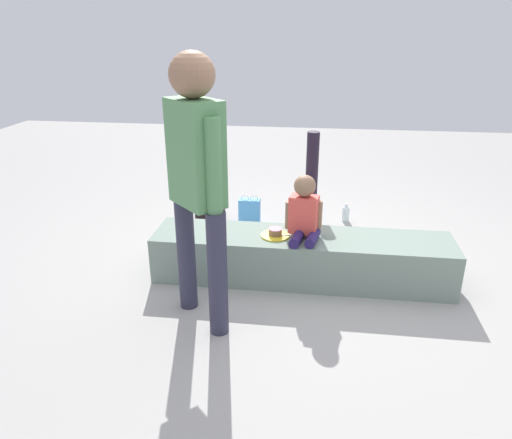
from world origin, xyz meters
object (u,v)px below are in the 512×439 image
object	(u,v)px
child_seated	(304,211)
cake_box_white	(414,245)
handbag_black_leather	(210,210)
gift_bag	(250,212)
cake_plate	(275,234)
water_bottle_near_gift	(346,213)
adult_standing	(197,171)

from	to	relation	value
child_seated	cake_box_white	xyz separation A→B (m)	(0.96, 0.65, -0.52)
cake_box_white	handbag_black_leather	world-z (taller)	handbag_black_leather
gift_bag	handbag_black_leather	xyz separation A→B (m)	(-0.42, 0.09, -0.03)
child_seated	cake_plate	world-z (taller)	child_seated
cake_box_white	handbag_black_leather	bearing A→B (deg)	166.51
cake_plate	water_bottle_near_gift	bearing A→B (deg)	64.84
child_seated	gift_bag	distance (m)	1.24
child_seated	adult_standing	distance (m)	1.01
water_bottle_near_gift	cake_box_white	distance (m)	0.85
gift_bag	cake_box_white	distance (m)	1.57
child_seated	cake_box_white	size ratio (longest dim) A/B	1.74
cake_plate	gift_bag	size ratio (longest dim) A/B	0.70
child_seated	gift_bag	world-z (taller)	child_seated
gift_bag	water_bottle_near_gift	bearing A→B (deg)	15.15
child_seated	handbag_black_leather	distance (m)	1.55
adult_standing	handbag_black_leather	bearing A→B (deg)	101.13
cake_plate	gift_bag	world-z (taller)	cake_plate
adult_standing	cake_box_white	size ratio (longest dim) A/B	6.20
adult_standing	cake_plate	world-z (taller)	adult_standing
handbag_black_leather	water_bottle_near_gift	bearing A→B (deg)	6.80
cake_plate	adult_standing	bearing A→B (deg)	-124.92
child_seated	cake_box_white	world-z (taller)	child_seated
adult_standing	handbag_black_leather	distance (m)	1.99
cake_plate	water_bottle_near_gift	size ratio (longest dim) A/B	1.21
water_bottle_near_gift	child_seated	bearing A→B (deg)	-107.05
child_seated	adult_standing	bearing A→B (deg)	-135.82
child_seated	adult_standing	world-z (taller)	adult_standing
water_bottle_near_gift	handbag_black_leather	distance (m)	1.38
child_seated	handbag_black_leather	xyz separation A→B (m)	(-0.98, 1.11, -0.46)
cake_plate	cake_box_white	world-z (taller)	cake_plate
child_seated	water_bottle_near_gift	xyz separation A→B (m)	(0.39, 1.27, -0.49)
cake_box_white	handbag_black_leather	size ratio (longest dim) A/B	0.86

